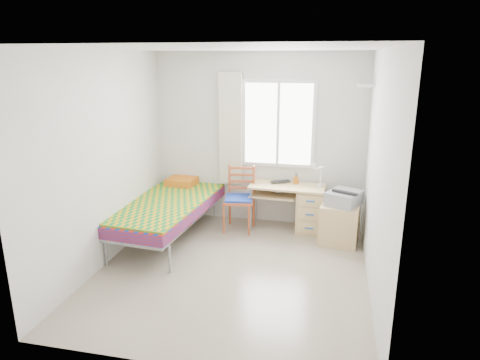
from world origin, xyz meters
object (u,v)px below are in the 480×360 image
(desk, at_px, (306,207))
(cabinet, at_px, (339,224))
(chair, at_px, (240,195))
(printer, at_px, (344,198))
(bed, at_px, (169,205))

(desk, xyz_separation_m, cabinet, (0.49, -0.36, -0.10))
(chair, height_order, cabinet, chair)
(desk, relative_size, chair, 1.16)
(chair, relative_size, cabinet, 1.69)
(desk, xyz_separation_m, printer, (0.53, -0.32, 0.28))
(bed, xyz_separation_m, desk, (1.92, 0.61, -0.09))
(chair, height_order, printer, chair)
(bed, height_order, desk, bed)
(desk, height_order, chair, chair)
(cabinet, height_order, printer, printer)
(desk, bearing_deg, chair, -168.48)
(bed, xyz_separation_m, printer, (2.45, 0.29, 0.20))
(bed, bearing_deg, desk, 22.99)
(chair, bearing_deg, bed, -163.39)
(chair, distance_m, printer, 1.51)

